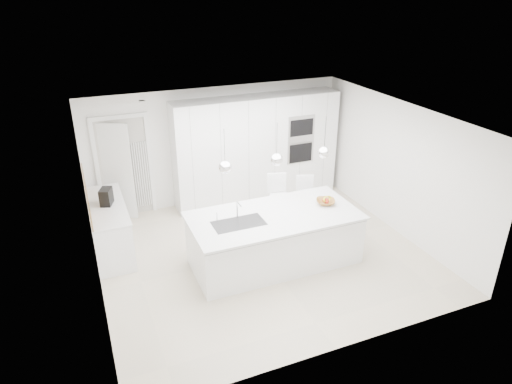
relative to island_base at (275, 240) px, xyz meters
name	(u,v)px	position (x,y,z in m)	size (l,w,h in m)	color
floor	(262,254)	(-0.10, 0.30, -0.43)	(5.50, 5.50, 0.00)	beige
wall_back	(217,145)	(-0.10, 2.80, 0.82)	(5.50, 5.50, 0.00)	white
wall_left	(90,221)	(-2.85, 0.30, 0.82)	(5.00, 5.00, 0.00)	white
ceiling	(263,118)	(-0.10, 0.30, 2.07)	(5.50, 5.50, 0.00)	white
tall_cabinets	(257,149)	(0.70, 2.50, 0.72)	(3.60, 0.60, 2.30)	white
oven_stack	(301,140)	(1.60, 2.19, 0.92)	(0.62, 0.04, 1.05)	#A5A5A8
doorway_frame	(125,169)	(-2.05, 2.77, 0.59)	(1.11, 0.08, 2.13)	white
hallway_door	(112,172)	(-2.30, 2.72, 0.57)	(0.82, 0.04, 2.00)	white
radiator	(142,175)	(-1.73, 2.76, 0.42)	(0.32, 0.04, 1.40)	white
left_base_cabinets	(110,228)	(-2.55, 1.50, 0.00)	(0.60, 1.80, 0.86)	white
left_worktop	(106,206)	(-2.55, 1.50, 0.45)	(0.62, 1.82, 0.04)	white
oak_backsplash	(87,195)	(-2.84, 1.50, 0.72)	(0.02, 1.80, 0.50)	olive
island_base	(275,240)	(0.00, 0.00, 0.00)	(2.80, 1.20, 0.86)	white
island_worktop	(274,216)	(0.00, 0.05, 0.45)	(2.84, 1.40, 0.04)	white
island_sink	(239,228)	(-0.65, 0.00, 0.39)	(0.84, 0.44, 0.18)	#3F3F42
island_tap	(237,209)	(-0.60, 0.20, 0.62)	(0.02, 0.02, 0.30)	white
pendant_left	(225,167)	(-0.85, 0.00, 1.47)	(0.20, 0.20, 0.20)	white
pendant_mid	(276,160)	(0.00, 0.00, 1.47)	(0.20, 0.20, 0.20)	white
pendant_right	(324,153)	(0.85, 0.00, 1.47)	(0.20, 0.20, 0.20)	white
fruit_bowl	(326,202)	(1.00, 0.08, 0.51)	(0.33, 0.33, 0.08)	olive
espresso_machine	(106,197)	(-2.53, 1.52, 0.62)	(0.18, 0.27, 0.29)	black
bar_stool_left	(279,204)	(0.53, 0.96, 0.15)	(0.38, 0.53, 1.15)	white
bar_stool_right	(307,203)	(1.08, 0.87, 0.10)	(0.35, 0.49, 1.06)	white
apple_a	(327,202)	(0.99, 0.02, 0.54)	(0.07, 0.07, 0.07)	#B62818
apple_b	(326,201)	(0.99, 0.04, 0.54)	(0.09, 0.09, 0.09)	#B62818
apple_c	(324,200)	(0.98, 0.10, 0.54)	(0.07, 0.07, 0.07)	#B62818
banana_bunch	(327,199)	(1.00, 0.05, 0.58)	(0.20, 0.20, 0.03)	gold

